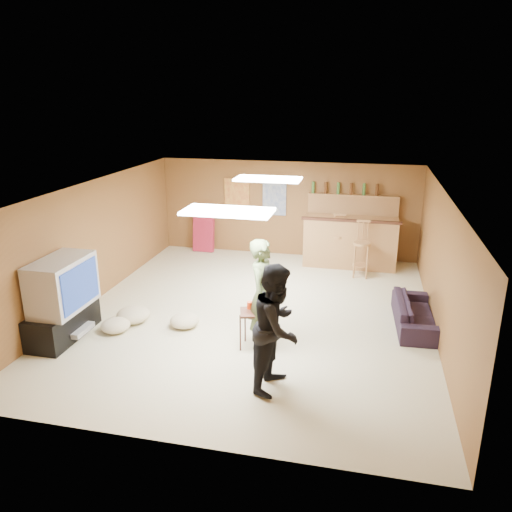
% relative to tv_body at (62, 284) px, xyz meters
% --- Properties ---
extents(ground, '(7.00, 7.00, 0.00)m').
position_rel_tv_body_xyz_m(ground, '(2.65, 1.50, -0.90)').
color(ground, beige).
rests_on(ground, ground).
extents(ceiling, '(6.00, 7.00, 0.02)m').
position_rel_tv_body_xyz_m(ceiling, '(2.65, 1.50, 1.30)').
color(ceiling, silver).
rests_on(ceiling, ground).
extents(wall_back, '(6.00, 0.02, 2.20)m').
position_rel_tv_body_xyz_m(wall_back, '(2.65, 5.00, 0.20)').
color(wall_back, brown).
rests_on(wall_back, ground).
extents(wall_front, '(6.00, 0.02, 2.20)m').
position_rel_tv_body_xyz_m(wall_front, '(2.65, -2.00, 0.20)').
color(wall_front, brown).
rests_on(wall_front, ground).
extents(wall_left, '(0.02, 7.00, 2.20)m').
position_rel_tv_body_xyz_m(wall_left, '(-0.35, 1.50, 0.20)').
color(wall_left, brown).
rests_on(wall_left, ground).
extents(wall_right, '(0.02, 7.00, 2.20)m').
position_rel_tv_body_xyz_m(wall_right, '(5.65, 1.50, 0.20)').
color(wall_right, brown).
rests_on(wall_right, ground).
extents(tv_stand, '(0.55, 1.30, 0.50)m').
position_rel_tv_body_xyz_m(tv_stand, '(-0.07, 0.00, -0.65)').
color(tv_stand, black).
rests_on(tv_stand, ground).
extents(dvd_box, '(0.35, 0.50, 0.08)m').
position_rel_tv_body_xyz_m(dvd_box, '(0.15, 0.00, -0.75)').
color(dvd_box, '#B2B2B7').
rests_on(dvd_box, tv_stand).
extents(tv_body, '(0.60, 1.10, 0.80)m').
position_rel_tv_body_xyz_m(tv_body, '(0.00, 0.00, 0.00)').
color(tv_body, '#B2B2B7').
rests_on(tv_body, tv_stand).
extents(tv_screen, '(0.02, 0.95, 0.65)m').
position_rel_tv_body_xyz_m(tv_screen, '(0.31, 0.00, 0.00)').
color(tv_screen, navy).
rests_on(tv_screen, tv_body).
extents(bar_counter, '(2.00, 0.60, 1.10)m').
position_rel_tv_body_xyz_m(bar_counter, '(4.15, 4.45, -0.35)').
color(bar_counter, '#9C6939').
rests_on(bar_counter, ground).
extents(bar_lip, '(2.10, 0.12, 0.05)m').
position_rel_tv_body_xyz_m(bar_lip, '(4.15, 4.20, 0.20)').
color(bar_lip, '#3A1C12').
rests_on(bar_lip, bar_counter).
extents(bar_shelf, '(2.00, 0.18, 0.05)m').
position_rel_tv_body_xyz_m(bar_shelf, '(4.15, 4.90, 0.60)').
color(bar_shelf, '#9C6939').
rests_on(bar_shelf, bar_backing).
extents(bar_backing, '(2.00, 0.14, 0.60)m').
position_rel_tv_body_xyz_m(bar_backing, '(4.15, 4.92, 0.30)').
color(bar_backing, '#9C6939').
rests_on(bar_backing, bar_counter).
extents(poster_left, '(0.60, 0.03, 0.85)m').
position_rel_tv_body_xyz_m(poster_left, '(1.45, 4.96, 0.45)').
color(poster_left, '#BF3F26').
rests_on(poster_left, wall_back).
extents(poster_right, '(0.55, 0.03, 0.80)m').
position_rel_tv_body_xyz_m(poster_right, '(2.35, 4.96, 0.45)').
color(poster_right, '#334C99').
rests_on(poster_right, wall_back).
extents(folding_chair_stack, '(0.50, 0.26, 0.91)m').
position_rel_tv_body_xyz_m(folding_chair_stack, '(0.65, 4.80, -0.45)').
color(folding_chair_stack, '#AC1F39').
rests_on(folding_chair_stack, ground).
extents(ceiling_panel_front, '(1.20, 0.60, 0.04)m').
position_rel_tv_body_xyz_m(ceiling_panel_front, '(2.65, 0.00, 1.27)').
color(ceiling_panel_front, white).
rests_on(ceiling_panel_front, ceiling).
extents(ceiling_panel_back, '(1.20, 0.60, 0.04)m').
position_rel_tv_body_xyz_m(ceiling_panel_back, '(2.65, 2.70, 1.27)').
color(ceiling_panel_back, white).
rests_on(ceiling_panel_back, ceiling).
extents(person_olive, '(0.50, 0.68, 1.68)m').
position_rel_tv_body_xyz_m(person_olive, '(3.05, 0.43, -0.06)').
color(person_olive, '#526439').
rests_on(person_olive, ground).
extents(person_black, '(0.78, 0.92, 1.69)m').
position_rel_tv_body_xyz_m(person_black, '(3.45, -0.61, -0.06)').
color(person_black, black).
rests_on(person_black, ground).
extents(sofa, '(0.69, 1.60, 0.46)m').
position_rel_tv_body_xyz_m(sofa, '(5.35, 1.62, -0.67)').
color(sofa, black).
rests_on(sofa, ground).
extents(tray_table, '(0.54, 0.47, 0.59)m').
position_rel_tv_body_xyz_m(tray_table, '(2.95, 0.34, -0.60)').
color(tray_table, '#3A1C12').
rests_on(tray_table, ground).
extents(cup_red_near, '(0.09, 0.09, 0.11)m').
position_rel_tv_body_xyz_m(cup_red_near, '(2.84, 0.41, -0.25)').
color(cup_red_near, red).
rests_on(cup_red_near, tray_table).
extents(cup_red_far, '(0.12, 0.12, 0.12)m').
position_rel_tv_body_xyz_m(cup_red_far, '(3.05, 0.27, -0.25)').
color(cup_red_far, red).
rests_on(cup_red_far, tray_table).
extents(cup_blue, '(0.10, 0.10, 0.12)m').
position_rel_tv_body_xyz_m(cup_blue, '(3.08, 0.44, -0.25)').
color(cup_blue, navy).
rests_on(cup_blue, tray_table).
extents(bar_stool_left, '(0.45, 0.45, 1.27)m').
position_rel_tv_body_xyz_m(bar_stool_left, '(3.89, 4.31, -0.27)').
color(bar_stool_left, '#9C6939').
rests_on(bar_stool_left, ground).
extents(bar_stool_right, '(0.40, 0.40, 1.12)m').
position_rel_tv_body_xyz_m(bar_stool_right, '(4.41, 3.83, -0.34)').
color(bar_stool_right, '#9C6939').
rests_on(bar_stool_right, ground).
extents(cushion_near_tv, '(0.62, 0.62, 0.25)m').
position_rel_tv_body_xyz_m(cushion_near_tv, '(0.75, 0.75, -0.77)').
color(cushion_near_tv, tan).
rests_on(cushion_near_tv, ground).
extents(cushion_mid, '(0.59, 0.59, 0.22)m').
position_rel_tv_body_xyz_m(cushion_mid, '(1.65, 0.76, -0.79)').
color(cushion_mid, tan).
rests_on(cushion_mid, ground).
extents(cushion_far, '(0.60, 0.60, 0.21)m').
position_rel_tv_body_xyz_m(cushion_far, '(0.63, 0.35, -0.79)').
color(cushion_far, tan).
rests_on(cushion_far, ground).
extents(bottle_row, '(1.48, 0.08, 0.26)m').
position_rel_tv_body_xyz_m(bottle_row, '(3.95, 4.88, 0.75)').
color(bottle_row, '#3F7233').
rests_on(bottle_row, bar_shelf).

